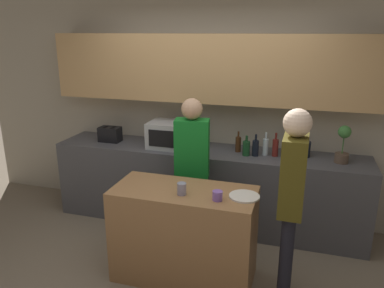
% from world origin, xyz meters
% --- Properties ---
extents(back_wall, '(6.40, 0.40, 2.70)m').
position_xyz_m(back_wall, '(0.00, 1.66, 1.54)').
color(back_wall, '#B2A893').
rests_on(back_wall, ground_plane).
extents(back_counter, '(3.60, 0.62, 0.92)m').
position_xyz_m(back_counter, '(0.00, 1.39, 0.46)').
color(back_counter, '#4C4C51').
rests_on(back_counter, ground_plane).
extents(kitchen_island, '(1.27, 0.58, 0.89)m').
position_xyz_m(kitchen_island, '(0.08, 0.31, 0.44)').
color(kitchen_island, '#996B42').
rests_on(kitchen_island, ground_plane).
extents(microwave, '(0.52, 0.39, 0.30)m').
position_xyz_m(microwave, '(-0.42, 1.37, 1.07)').
color(microwave, '#B7BABC').
rests_on(microwave, back_counter).
extents(toaster, '(0.26, 0.16, 0.18)m').
position_xyz_m(toaster, '(-1.22, 1.38, 1.01)').
color(toaster, black).
rests_on(toaster, back_counter).
extents(potted_plant, '(0.14, 0.14, 0.39)m').
position_xyz_m(potted_plant, '(1.45, 1.38, 1.12)').
color(potted_plant, brown).
rests_on(potted_plant, back_counter).
extents(bottle_0, '(0.06, 0.06, 0.24)m').
position_xyz_m(bottle_0, '(0.36, 1.43, 1.01)').
color(bottle_0, '#472814').
rests_on(bottle_0, back_counter).
extents(bottle_1, '(0.08, 0.08, 0.22)m').
position_xyz_m(bottle_1, '(0.47, 1.32, 1.00)').
color(bottle_1, '#194723').
rests_on(bottle_1, back_counter).
extents(bottle_2, '(0.07, 0.07, 0.24)m').
position_xyz_m(bottle_2, '(0.57, 1.34, 1.01)').
color(bottle_2, black).
rests_on(bottle_2, back_counter).
extents(bottle_3, '(0.06, 0.06, 0.26)m').
position_xyz_m(bottle_3, '(0.67, 1.40, 1.02)').
color(bottle_3, silver).
rests_on(bottle_3, back_counter).
extents(bottle_4, '(0.07, 0.07, 0.26)m').
position_xyz_m(bottle_4, '(0.77, 1.39, 1.02)').
color(bottle_4, maroon).
rests_on(bottle_4, back_counter).
extents(bottle_5, '(0.09, 0.09, 0.22)m').
position_xyz_m(bottle_5, '(0.89, 1.49, 1.00)').
color(bottle_5, '#194723').
rests_on(bottle_5, back_counter).
extents(bottle_6, '(0.07, 0.07, 0.23)m').
position_xyz_m(bottle_6, '(1.00, 1.43, 1.01)').
color(bottle_6, maroon).
rests_on(bottle_6, back_counter).
extents(bottle_7, '(0.08, 0.08, 0.24)m').
position_xyz_m(bottle_7, '(1.10, 1.46, 1.01)').
color(bottle_7, black).
rests_on(bottle_7, back_counter).
extents(plate_on_island, '(0.26, 0.26, 0.01)m').
position_xyz_m(plate_on_island, '(0.62, 0.32, 0.89)').
color(plate_on_island, white).
rests_on(plate_on_island, kitchen_island).
extents(cup_0, '(0.09, 0.09, 0.08)m').
position_xyz_m(cup_0, '(0.41, 0.20, 0.93)').
color(cup_0, '#825CBB').
rests_on(cup_0, kitchen_island).
extents(cup_1, '(0.08, 0.08, 0.11)m').
position_xyz_m(cup_1, '(0.09, 0.22, 0.94)').
color(cup_1, '#8D89A2').
rests_on(cup_1, kitchen_island).
extents(person_left, '(0.22, 0.34, 1.67)m').
position_xyz_m(person_left, '(1.00, 0.30, 1.00)').
color(person_left, black).
rests_on(person_left, ground_plane).
extents(person_center, '(0.37, 0.24, 1.60)m').
position_xyz_m(person_center, '(-0.01, 0.86, 0.95)').
color(person_center, black).
rests_on(person_center, ground_plane).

